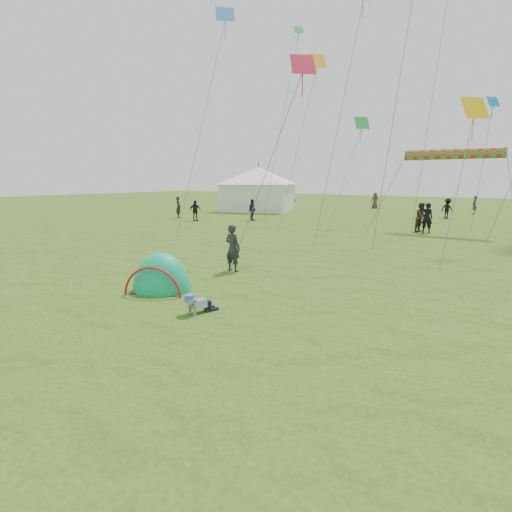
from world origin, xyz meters
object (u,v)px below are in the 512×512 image
Objects in this scene: popup_tent at (162,290)px; standing_adult at (233,248)px; event_marquee at (259,188)px; crawling_toddler at (197,303)px.

standing_adult reaches higher than popup_tent.
event_marquee is at bearing -56.30° from standing_adult.
standing_adult is 26.85m from event_marquee.
standing_adult is at bearing 62.31° from popup_tent.
crawling_toddler is at bearing 118.04° from standing_adult.
popup_tent is at bearing -80.09° from event_marquee.
crawling_toddler is 4.48m from standing_adult.
event_marquee is (-14.12, 25.73, 2.29)m from popup_tent.
popup_tent is at bearing 175.33° from crawling_toddler.
standing_adult is (0.21, 3.07, 0.82)m from popup_tent.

